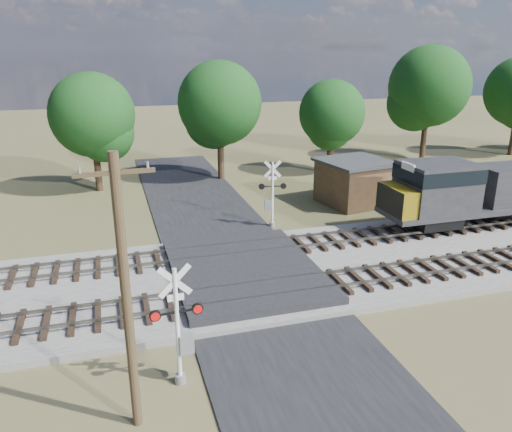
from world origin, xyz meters
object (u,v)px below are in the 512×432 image
object	(u,v)px
utility_pole	(126,292)
equipment_shed	(355,182)
crossing_signal_far	(271,200)
crossing_signal_near	(181,335)

from	to	relation	value
utility_pole	equipment_shed	size ratio (longest dim) A/B	1.54
crossing_signal_far	utility_pole	world-z (taller)	utility_pole
utility_pole	equipment_shed	world-z (taller)	utility_pole
crossing_signal_near	equipment_shed	xyz separation A→B (m)	(15.27, 17.18, -0.21)
crossing_signal_far	utility_pole	distance (m)	18.45
utility_pole	equipment_shed	bearing A→B (deg)	44.50
crossing_signal_far	utility_pole	bearing A→B (deg)	70.19
crossing_signal_near	crossing_signal_far	xyz separation A→B (m)	(7.80, 14.04, -0.03)
crossing_signal_near	crossing_signal_far	world-z (taller)	crossing_signal_near
crossing_signal_far	crossing_signal_near	bearing A→B (deg)	72.26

